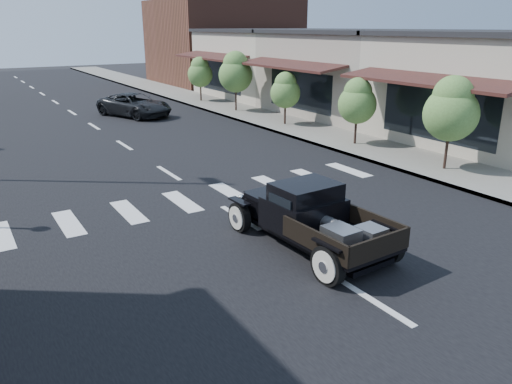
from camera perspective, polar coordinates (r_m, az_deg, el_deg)
ground at (r=11.82m, az=3.03°, el=-6.06°), size 120.00×120.00×0.00m
road at (r=25.08m, az=-16.88°, el=6.43°), size 14.00×80.00×0.02m
road_markings at (r=20.40m, az=-13.12°, el=4.08°), size 12.00×60.00×0.06m
sidewalk_right at (r=28.38m, az=0.01°, el=8.68°), size 3.00×80.00×0.15m
storefront_mid at (r=30.50m, az=12.81°, el=13.04°), size 10.00×9.00×4.50m
storefront_far at (r=37.47m, az=2.96°, el=14.39°), size 10.00×9.00×4.50m
far_building_right at (r=46.23m, az=-3.81°, el=16.70°), size 11.00×10.00×7.00m
small_tree_a at (r=18.38m, az=21.24°, el=7.17°), size 1.85×1.85×3.08m
small_tree_b at (r=21.45m, az=11.43°, el=8.92°), size 1.59×1.59×2.65m
small_tree_c at (r=25.48m, az=3.36°, el=10.55°), size 1.50×1.50×2.50m
small_tree_d at (r=29.70m, az=-2.34°, el=12.44°), size 1.96×1.96×3.27m
small_tree_e at (r=33.94m, az=-6.38°, el=12.64°), size 1.64×1.64×2.73m
hotrod_pickup at (r=11.44m, az=6.26°, el=-2.79°), size 2.31×4.57×1.55m
second_car at (r=29.35m, az=-13.70°, el=9.61°), size 3.69×5.07×1.28m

